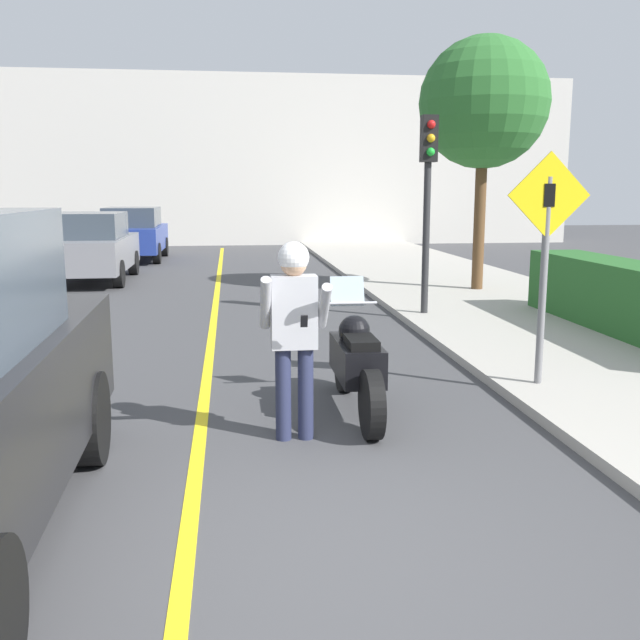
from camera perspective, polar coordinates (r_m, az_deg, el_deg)
ground_plane at (r=4.49m, az=-2.75°, el=-19.02°), size 80.00×80.00×0.00m
road_center_line at (r=10.15m, az=-8.78°, el=-2.30°), size 0.12×36.00×0.01m
building_backdrop at (r=29.93m, az=-6.78°, el=12.53°), size 28.00×1.20×6.79m
motorcycle at (r=7.12m, az=2.93°, el=-3.45°), size 0.62×2.20×1.30m
person_biker at (r=6.21m, az=-2.09°, el=0.05°), size 0.59×0.48×1.77m
crossing_sign at (r=7.98m, az=17.60°, el=5.62°), size 0.91×0.08×2.49m
traffic_light at (r=12.31m, az=8.64°, el=11.29°), size 0.26×0.30×3.32m
hedge_row at (r=11.45m, az=23.88°, el=1.51°), size 0.90×5.46×1.02m
street_tree at (r=15.74m, az=12.99°, el=16.50°), size 2.68×2.68×5.22m
parked_car_grey at (r=18.31m, az=-17.89°, el=5.61°), size 1.88×4.20×1.68m
parked_car_blue at (r=23.62m, az=-14.69°, el=6.72°), size 1.88×4.20×1.68m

